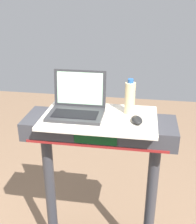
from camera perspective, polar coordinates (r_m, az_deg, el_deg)
desk_board at (r=1.67m, az=0.27°, el=-1.20°), size 0.67×0.41×0.02m
laptop at (r=1.70m, az=-4.19°, el=1.28°), size 0.32×0.25×0.24m
computer_mouse at (r=1.60m, az=7.77°, el=-1.56°), size 0.09×0.11×0.03m
water_bottle at (r=1.69m, az=6.38°, el=2.86°), size 0.06×0.06×0.21m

